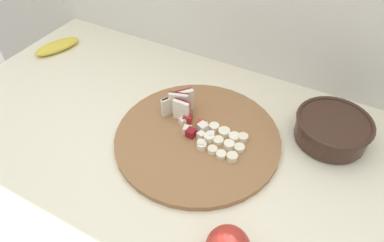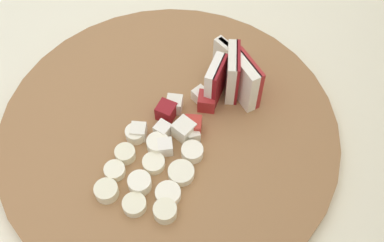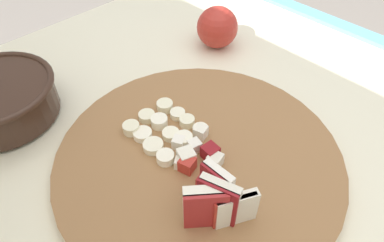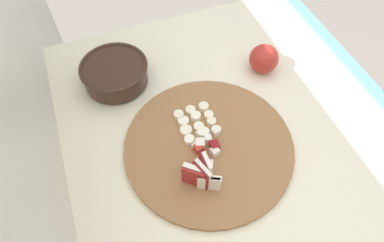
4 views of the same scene
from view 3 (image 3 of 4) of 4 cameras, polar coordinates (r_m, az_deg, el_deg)
name	(u,v)px [view 3 (image 3 of 4)]	position (r m, az deg, el deg)	size (l,w,h in m)	color
cutting_board	(199,158)	(0.50, 1.12, -6.06)	(0.41, 0.41, 0.01)	olive
apple_wedge_fan	(218,201)	(0.42, 4.25, -12.98)	(0.08, 0.08, 0.06)	maroon
apple_dice_pile	(198,159)	(0.48, 1.06, -6.20)	(0.11, 0.08, 0.02)	#A32323
banana_slice_rows	(164,129)	(0.52, -4.55, -1.33)	(0.11, 0.10, 0.02)	white
whole_apple	(217,27)	(0.72, 4.17, 15.08)	(0.08, 0.08, 0.08)	#B22D23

